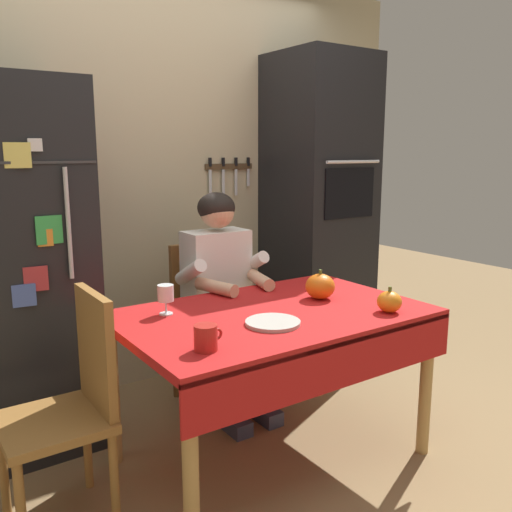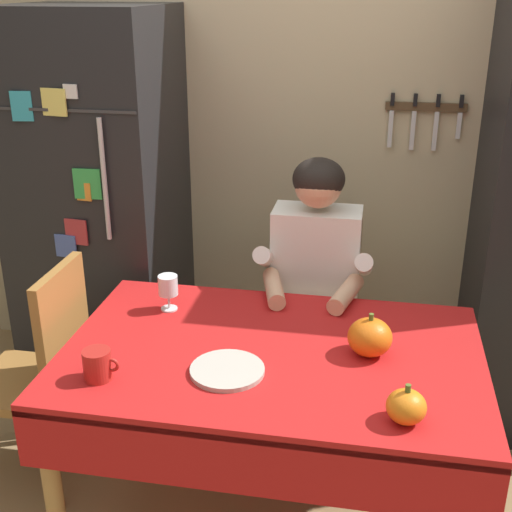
{
  "view_description": "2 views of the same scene",
  "coord_description": "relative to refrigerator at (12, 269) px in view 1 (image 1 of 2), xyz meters",
  "views": [
    {
      "loc": [
        -1.43,
        -1.85,
        1.47
      ],
      "look_at": [
        -0.05,
        0.16,
        0.99
      ],
      "focal_mm": 38.05,
      "sensor_mm": 36.0,
      "label": 1
    },
    {
      "loc": [
        0.3,
        -1.83,
        1.88
      ],
      "look_at": [
        -0.08,
        0.25,
        1.01
      ],
      "focal_mm": 46.9,
      "sensor_mm": 36.0,
      "label": 2
    }
  ],
  "objects": [
    {
      "name": "wine_glass",
      "position": [
        0.52,
        -0.63,
        -0.07
      ],
      "size": [
        0.07,
        0.07,
        0.14
      ],
      "color": "white",
      "rests_on": "dining_table"
    },
    {
      "name": "back_wall_assembly",
      "position": [
        1.0,
        0.39,
        0.4
      ],
      "size": [
        3.7,
        0.13,
        2.6
      ],
      "color": "#BCAD89",
      "rests_on": "ground"
    },
    {
      "name": "refrigerator",
      "position": [
        0.0,
        0.0,
        0.0
      ],
      "size": [
        0.68,
        0.71,
        1.8
      ],
      "color": "black",
      "rests_on": "ground"
    },
    {
      "name": "ground_plane",
      "position": [
        0.95,
        -0.96,
        -0.9
      ],
      "size": [
        10.0,
        10.0,
        0.0
      ],
      "primitive_type": "plane",
      "color": "#93754C",
      "rests_on": "ground"
    },
    {
      "name": "coffee_mug",
      "position": [
        0.45,
        -1.13,
        -0.11
      ],
      "size": [
        0.12,
        0.09,
        0.1
      ],
      "color": "#B2231E",
      "rests_on": "dining_table"
    },
    {
      "name": "pumpkin_large",
      "position": [
        1.38,
        -1.18,
        -0.11
      ],
      "size": [
        0.11,
        0.11,
        0.12
      ],
      "color": "orange",
      "rests_on": "dining_table"
    },
    {
      "name": "seated_person",
      "position": [
        1.03,
        -0.28,
        -0.16
      ],
      "size": [
        0.47,
        0.55,
        1.25
      ],
      "color": "#38384C",
      "rests_on": "ground"
    },
    {
      "name": "chair_left_side",
      "position": [
        0.05,
        -0.77,
        -0.39
      ],
      "size": [
        0.4,
        0.4,
        0.93
      ],
      "color": "#9E6B33",
      "rests_on": "ground"
    },
    {
      "name": "pumpkin_medium",
      "position": [
        1.27,
        -0.83,
        -0.1
      ],
      "size": [
        0.15,
        0.15,
        0.15
      ],
      "color": "orange",
      "rests_on": "dining_table"
    },
    {
      "name": "serving_tray",
      "position": [
        0.83,
        -1.02,
        -0.15
      ],
      "size": [
        0.24,
        0.24,
        0.02
      ],
      "primitive_type": "cylinder",
      "color": "#B7B2A8",
      "rests_on": "dining_table"
    },
    {
      "name": "dining_table",
      "position": [
        0.95,
        -0.88,
        -0.24
      ],
      "size": [
        1.4,
        0.9,
        0.74
      ],
      "color": "tan",
      "rests_on": "ground"
    },
    {
      "name": "chair_behind_person",
      "position": [
        1.03,
        -0.09,
        -0.39
      ],
      "size": [
        0.4,
        0.4,
        0.93
      ],
      "color": "brown",
      "rests_on": "ground"
    },
    {
      "name": "wall_oven",
      "position": [
        2.0,
        0.04,
        0.15
      ],
      "size": [
        0.6,
        0.64,
        2.1
      ],
      "color": "black",
      "rests_on": "ground"
    }
  ]
}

